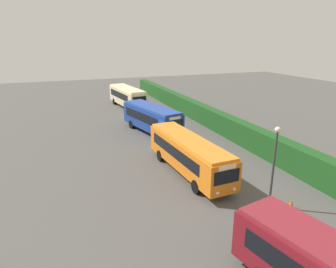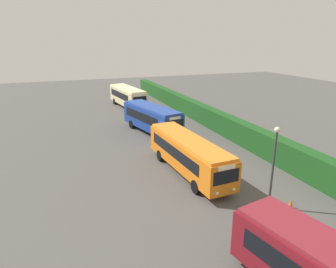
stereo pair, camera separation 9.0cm
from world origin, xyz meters
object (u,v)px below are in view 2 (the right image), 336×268
(bus_blue, at_px, (152,118))
(lamppost, at_px, (274,159))
(traffic_cone, at_px, (291,204))
(person_left, at_px, (168,117))
(bus_cream, at_px, (128,96))
(bus_orange, at_px, (188,153))

(bus_blue, relative_size, lamppost, 1.77)
(traffic_cone, bearing_deg, person_left, -179.53)
(bus_cream, height_order, person_left, bus_cream)
(bus_blue, height_order, bus_orange, bus_blue)
(bus_blue, xyz_separation_m, bus_orange, (11.53, -0.63, -0.08))
(person_left, bearing_deg, traffic_cone, 25.41)
(bus_cream, xyz_separation_m, bus_orange, (25.82, -1.21, -0.09))
(bus_cream, bearing_deg, person_left, 5.82)
(bus_cream, xyz_separation_m, lamppost, (32.49, 1.50, 1.60))
(bus_cream, bearing_deg, bus_orange, -9.84)
(lamppost, bearing_deg, bus_orange, -157.92)
(bus_blue, xyz_separation_m, lamppost, (18.20, 2.08, 1.61))
(bus_orange, relative_size, lamppost, 1.96)
(bus_blue, xyz_separation_m, person_left, (-2.99, 3.18, -0.91))
(person_left, bearing_deg, bus_blue, -21.83)
(bus_cream, distance_m, person_left, 11.63)
(person_left, bearing_deg, bus_orange, 10.23)
(bus_blue, relative_size, person_left, 5.71)
(bus_blue, bearing_deg, traffic_cone, -2.81)
(person_left, bearing_deg, lamppost, 21.95)
(lamppost, bearing_deg, bus_blue, -173.49)
(traffic_cone, bearing_deg, lamppost, -113.21)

